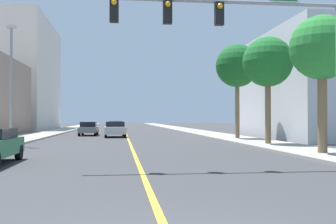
# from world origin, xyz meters

# --- Properties ---
(ground) EXTENTS (192.00, 192.00, 0.00)m
(ground) POSITION_xyz_m (0.00, 42.00, 0.00)
(ground) COLOR #38383A
(sidewalk_left) EXTENTS (3.48, 168.00, 0.15)m
(sidewalk_left) POSITION_xyz_m (-8.82, 42.00, 0.07)
(sidewalk_left) COLOR #B2ADA3
(sidewalk_left) RESTS_ON ground
(sidewalk_right) EXTENTS (3.48, 168.00, 0.15)m
(sidewalk_right) POSITION_xyz_m (8.82, 42.00, 0.07)
(sidewalk_right) COLOR #9E9B93
(sidewalk_right) RESTS_ON ground
(lane_marking_center) EXTENTS (0.16, 144.00, 0.01)m
(lane_marking_center) POSITION_xyz_m (0.00, 42.00, 0.00)
(lane_marking_center) COLOR yellow
(lane_marking_center) RESTS_ON ground
(traffic_signal_mast) EXTENTS (10.93, 0.36, 6.24)m
(traffic_signal_mast) POSITION_xyz_m (3.73, 9.12, 4.88)
(traffic_signal_mast) COLOR gray
(traffic_signal_mast) RESTS_ON sidewalk_right
(street_lamp) EXTENTS (0.56, 0.28, 7.54)m
(street_lamp) POSITION_xyz_m (-7.58, 21.35, 4.34)
(street_lamp) COLOR gray
(street_lamp) RESTS_ON sidewalk_left
(palm_near) EXTENTS (3.00, 3.00, 6.40)m
(palm_near) POSITION_xyz_m (8.63, 12.53, 4.96)
(palm_near) COLOR brown
(palm_near) RESTS_ON sidewalk_right
(palm_mid) EXTENTS (3.20, 3.20, 6.81)m
(palm_mid) POSITION_xyz_m (8.66, 19.44, 5.30)
(palm_mid) COLOR brown
(palm_mid) RESTS_ON sidewalk_right
(palm_far) EXTENTS (3.47, 3.47, 7.61)m
(palm_far) POSITION_xyz_m (8.74, 26.36, 5.97)
(palm_far) COLOR brown
(palm_far) RESTS_ON sidewalk_right
(car_silver) EXTENTS (2.08, 4.56, 1.44)m
(car_silver) POSITION_xyz_m (-1.15, 32.66, 0.75)
(car_silver) COLOR #BCBCC1
(car_silver) RESTS_ON ground
(car_gray) EXTENTS (1.80, 4.52, 1.39)m
(car_gray) POSITION_xyz_m (-3.87, 36.45, 0.72)
(car_gray) COLOR slate
(car_gray) RESTS_ON ground
(car_yellow) EXTENTS (1.84, 4.32, 1.42)m
(car_yellow) POSITION_xyz_m (-1.17, 43.43, 0.72)
(car_yellow) COLOR gold
(car_yellow) RESTS_ON ground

